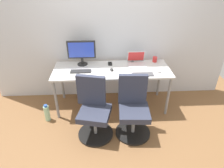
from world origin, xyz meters
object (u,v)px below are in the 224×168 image
at_px(office_chair_left, 94,110).
at_px(water_bottle_on_floor, 47,113).
at_px(coffee_mug, 155,59).
at_px(open_laptop, 136,62).
at_px(office_chair_right, 133,109).
at_px(desktop_monitor, 81,51).

bearing_deg(office_chair_left, water_bottle_on_floor, 158.22).
relative_size(office_chair_left, coffee_mug, 10.22).
bearing_deg(open_laptop, office_chair_right, -100.56).
height_order(office_chair_right, desktop_monitor, desktop_monitor).
xyz_separation_m(office_chair_left, coffee_mug, (1.10, 0.93, 0.38)).
bearing_deg(open_laptop, water_bottle_on_floor, -161.55).
bearing_deg(coffee_mug, office_chair_left, -139.60).
height_order(water_bottle_on_floor, coffee_mug, coffee_mug).
relative_size(office_chair_right, desktop_monitor, 1.96).
bearing_deg(office_chair_right, open_laptop, 79.44).
distance_m(water_bottle_on_floor, desktop_monitor, 1.19).
relative_size(office_chair_left, office_chair_right, 1.00).
bearing_deg(coffee_mug, desktop_monitor, -177.85).
bearing_deg(office_chair_left, desktop_monitor, 102.98).
bearing_deg(desktop_monitor, coffee_mug, 2.15).
bearing_deg(office_chair_left, open_laptop, 48.29).
distance_m(open_laptop, coffee_mug, 0.36).
relative_size(office_chair_left, open_laptop, 3.03).
bearing_deg(water_bottle_on_floor, coffee_mug, 17.88).
bearing_deg(desktop_monitor, water_bottle_on_floor, -136.70).
relative_size(desktop_monitor, open_laptop, 1.55).
height_order(office_chair_right, coffee_mug, office_chair_right).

